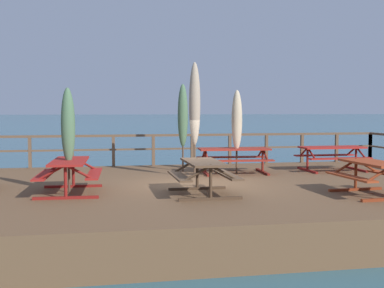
# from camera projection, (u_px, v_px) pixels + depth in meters

# --- Properties ---
(ground_plane) EXTENTS (600.00, 600.00, 0.00)m
(ground_plane) POSITION_uv_depth(u_px,v_px,m) (197.00, 217.00, 12.49)
(ground_plane) COLOR #2D5B6B
(wooden_deck) EXTENTS (15.30, 9.06, 0.86)m
(wooden_deck) POSITION_uv_depth(u_px,v_px,m) (197.00, 201.00, 12.46)
(wooden_deck) COLOR brown
(wooden_deck) RESTS_ON ground
(railing_waterside_far) EXTENTS (15.10, 0.10, 1.09)m
(railing_waterside_far) POSITION_uv_depth(u_px,v_px,m) (173.00, 144.00, 16.68)
(railing_waterside_far) COLOR brown
(railing_waterside_far) RESTS_ON wooden_deck
(picnic_table_mid_left) EXTENTS (1.48, 2.01, 0.78)m
(picnic_table_mid_left) POSITION_uv_depth(u_px,v_px,m) (70.00, 169.00, 11.10)
(picnic_table_mid_left) COLOR maroon
(picnic_table_mid_left) RESTS_ON wooden_deck
(picnic_table_mid_right) EXTENTS (1.50, 1.76, 0.78)m
(picnic_table_mid_right) POSITION_uv_depth(u_px,v_px,m) (373.00, 171.00, 10.78)
(picnic_table_mid_right) COLOR #993819
(picnic_table_mid_right) RESTS_ON wooden_deck
(picnic_table_front_right) EXTENTS (2.23, 1.53, 0.78)m
(picnic_table_front_right) POSITION_uv_depth(u_px,v_px,m) (234.00, 155.00, 14.58)
(picnic_table_front_right) COLOR maroon
(picnic_table_front_right) RESTS_ON wooden_deck
(picnic_table_mid_centre) EXTENTS (2.01, 1.40, 0.78)m
(picnic_table_mid_centre) POSITION_uv_depth(u_px,v_px,m) (332.00, 153.00, 15.22)
(picnic_table_mid_centre) COLOR maroon
(picnic_table_mid_centre) RESTS_ON wooden_deck
(picnic_table_back_right) EXTENTS (1.43, 1.78, 0.78)m
(picnic_table_back_right) POSITION_uv_depth(u_px,v_px,m) (204.00, 170.00, 10.87)
(picnic_table_back_right) COLOR brown
(picnic_table_back_right) RESTS_ON wooden_deck
(patio_umbrella_short_back) EXTENTS (0.32, 0.32, 2.45)m
(patio_umbrella_short_back) POSITION_uv_depth(u_px,v_px,m) (68.00, 126.00, 11.05)
(patio_umbrella_short_back) COLOR #4C3828
(patio_umbrella_short_back) RESTS_ON wooden_deck
(patio_umbrella_tall_back_right) EXTENTS (0.32, 0.32, 2.73)m
(patio_umbrella_tall_back_right) POSITION_uv_depth(u_px,v_px,m) (183.00, 116.00, 14.96)
(patio_umbrella_tall_back_right) COLOR #4C3828
(patio_umbrella_tall_back_right) RESTS_ON wooden_deck
(patio_umbrella_tall_mid_left) EXTENTS (0.32, 0.32, 2.53)m
(patio_umbrella_tall_mid_left) POSITION_uv_depth(u_px,v_px,m) (237.00, 121.00, 14.46)
(patio_umbrella_tall_mid_left) COLOR #4C3828
(patio_umbrella_tall_mid_left) RESTS_ON wooden_deck
(patio_umbrella_tall_back_left) EXTENTS (0.32, 0.32, 3.27)m
(patio_umbrella_tall_back_left) POSITION_uv_depth(u_px,v_px,m) (195.00, 105.00, 13.55)
(patio_umbrella_tall_back_left) COLOR #4C3828
(patio_umbrella_tall_back_left) RESTS_ON wooden_deck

